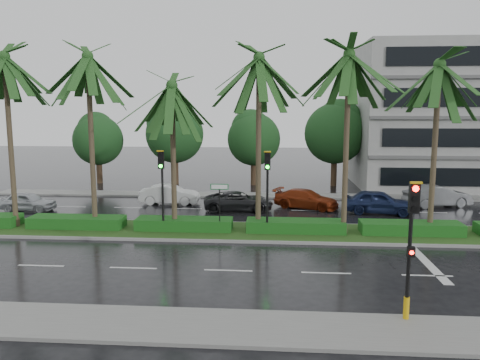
# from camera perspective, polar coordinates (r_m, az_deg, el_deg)

# --- Properties ---
(ground) EXTENTS (120.00, 120.00, 0.00)m
(ground) POSITION_cam_1_polar(r_m,az_deg,el_deg) (24.38, -0.27, -7.07)
(ground) COLOR black
(ground) RESTS_ON ground
(near_sidewalk) EXTENTS (40.00, 2.40, 0.12)m
(near_sidewalk) POSITION_cam_1_polar(r_m,az_deg,el_deg) (14.84, -3.57, -17.42)
(near_sidewalk) COLOR slate
(near_sidewalk) RESTS_ON ground
(far_sidewalk) EXTENTS (40.00, 2.00, 0.12)m
(far_sidewalk) POSITION_cam_1_polar(r_m,az_deg,el_deg) (36.05, 1.26, -1.87)
(far_sidewalk) COLOR slate
(far_sidewalk) RESTS_ON ground
(median) EXTENTS (36.00, 4.00, 0.15)m
(median) POSITION_cam_1_polar(r_m,az_deg,el_deg) (25.32, -0.08, -6.30)
(median) COLOR gray
(median) RESTS_ON ground
(hedge) EXTENTS (35.20, 1.40, 0.60)m
(hedge) POSITION_cam_1_polar(r_m,az_deg,el_deg) (25.23, -0.08, -5.48)
(hedge) COLOR #134012
(hedge) RESTS_ON median
(lane_markings) EXTENTS (34.00, 13.06, 0.01)m
(lane_markings) POSITION_cam_1_polar(r_m,az_deg,el_deg) (23.92, 6.98, -7.43)
(lane_markings) COLOR silver
(lane_markings) RESTS_ON ground
(palm_row) EXTENTS (26.30, 4.20, 10.04)m
(palm_row) POSITION_cam_1_polar(r_m,az_deg,el_deg) (24.69, -3.05, 12.59)
(palm_row) COLOR #463D28
(palm_row) RESTS_ON median
(signal_near) EXTENTS (0.34, 0.45, 4.36)m
(signal_near) POSITION_cam_1_polar(r_m,az_deg,el_deg) (15.16, 20.08, -7.48)
(signal_near) COLOR black
(signal_near) RESTS_ON near_sidewalk
(signal_median_left) EXTENTS (0.34, 0.42, 4.36)m
(signal_median_left) POSITION_cam_1_polar(r_m,az_deg,el_deg) (24.69, -9.51, 0.12)
(signal_median_left) COLOR black
(signal_median_left) RESTS_ON median
(signal_median_right) EXTENTS (0.34, 0.42, 4.36)m
(signal_median_right) POSITION_cam_1_polar(r_m,az_deg,el_deg) (23.98, 3.36, -0.02)
(signal_median_right) COLOR black
(signal_median_right) RESTS_ON median
(street_sign) EXTENTS (0.95, 0.09, 2.60)m
(street_sign) POSITION_cam_1_polar(r_m,az_deg,el_deg) (24.47, -2.51, -1.92)
(street_sign) COLOR black
(street_sign) RESTS_ON median
(bg_trees) EXTENTS (32.61, 5.22, 7.55)m
(bg_trees) POSITION_cam_1_polar(r_m,az_deg,el_deg) (41.07, 2.54, 5.68)
(bg_trees) COLOR #352A18
(bg_trees) RESTS_ON ground
(building) EXTENTS (16.00, 10.00, 12.00)m
(building) POSITION_cam_1_polar(r_m,az_deg,el_deg) (44.09, 24.57, 7.02)
(building) COLOR gray
(building) RESTS_ON ground
(car_silver) EXTENTS (1.68, 3.73, 1.24)m
(car_silver) POSITION_cam_1_polar(r_m,az_deg,el_deg) (33.72, -24.47, -2.39)
(car_silver) COLOR #B1B5B9
(car_silver) RESTS_ON ground
(car_white) EXTENTS (1.52, 4.17, 1.37)m
(car_white) POSITION_cam_1_polar(r_m,az_deg,el_deg) (33.28, -8.56, -1.74)
(car_white) COLOR silver
(car_white) RESTS_ON ground
(car_darkgrey) EXTENTS (2.50, 4.71, 1.26)m
(car_darkgrey) POSITION_cam_1_polar(r_m,az_deg,el_deg) (30.75, -0.20, -2.59)
(car_darkgrey) COLOR black
(car_darkgrey) RESTS_ON ground
(car_red) EXTENTS (3.30, 4.71, 1.27)m
(car_red) POSITION_cam_1_polar(r_m,az_deg,el_deg) (31.82, 8.07, -2.30)
(car_red) COLOR maroon
(car_red) RESTS_ON ground
(car_blue) EXTENTS (2.57, 4.69, 1.51)m
(car_blue) POSITION_cam_1_polar(r_m,az_deg,el_deg) (31.12, 16.54, -2.58)
(car_blue) COLOR #18244A
(car_blue) RESTS_ON ground
(car_grey) EXTENTS (2.62, 4.74, 1.48)m
(car_grey) POSITION_cam_1_polar(r_m,az_deg,el_deg) (34.74, 22.93, -1.80)
(car_grey) COLOR #4E5053
(car_grey) RESTS_ON ground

